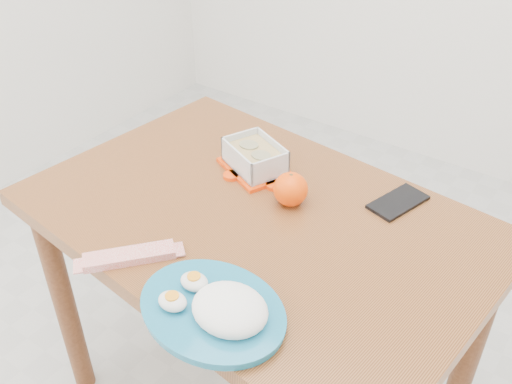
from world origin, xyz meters
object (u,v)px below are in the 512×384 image
Objects in this scene: rice_plate at (218,307)px; smartphone at (398,202)px; food_container at (255,158)px; orange_fruit at (291,189)px; dining_table at (256,251)px.

smartphone is (0.13, 0.52, -0.02)m from rice_plate.
orange_fruit is at bearing -1.30° from food_container.
smartphone is at bearing 34.94° from orange_fruit.
food_container is 0.68× the size of rice_plate.
orange_fruit reaches higher than rice_plate.
dining_table is at bearing 117.29° from rice_plate.
orange_fruit is at bearing 106.83° from rice_plate.
rice_plate is at bearing -87.77° from smartphone.
smartphone is (0.21, 0.15, -0.04)m from orange_fruit.
smartphone is at bearing 80.97° from rice_plate.
orange_fruit reaches higher than dining_table.
dining_table is at bearing -119.15° from orange_fruit.
orange_fruit is 0.55× the size of smartphone.
orange_fruit is at bearing 67.42° from dining_table.
orange_fruit is 0.26m from smartphone.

